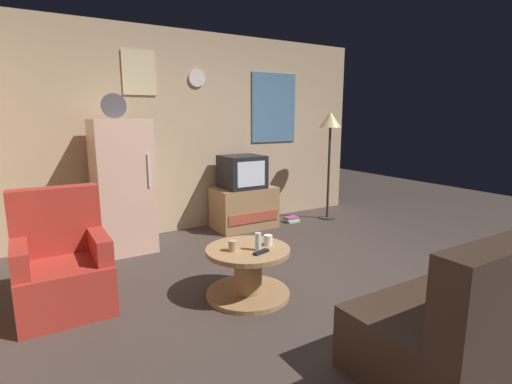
{
  "coord_description": "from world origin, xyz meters",
  "views": [
    {
      "loc": [
        -2.06,
        -2.5,
        1.53
      ],
      "look_at": [
        0.01,
        0.9,
        0.75
      ],
      "focal_mm": 27.18,
      "sensor_mm": 36.0,
      "label": 1
    }
  ],
  "objects_px": {
    "fridge": "(122,186)",
    "mug_ceramic_tan": "(233,246)",
    "standing_lamp": "(330,128)",
    "coffee_table": "(248,272)",
    "remote_control": "(261,252)",
    "armchair": "(62,267)",
    "mug_ceramic_white": "(268,240)",
    "couch": "(489,315)",
    "crt_tv": "(242,172)",
    "book_stack": "(291,220)",
    "tv_stand": "(244,208)",
    "wine_glass": "(258,242)"
  },
  "relations": [
    {
      "from": "fridge",
      "to": "book_stack",
      "type": "bearing_deg",
      "value": -0.97
    },
    {
      "from": "fridge",
      "to": "armchair",
      "type": "relative_size",
      "value": 1.84
    },
    {
      "from": "fridge",
      "to": "couch",
      "type": "bearing_deg",
      "value": -66.55
    },
    {
      "from": "crt_tv",
      "to": "book_stack",
      "type": "xyz_separation_m",
      "value": [
        0.76,
        -0.12,
        -0.75
      ]
    },
    {
      "from": "tv_stand",
      "to": "couch",
      "type": "distance_m",
      "value": 3.42
    },
    {
      "from": "wine_glass",
      "to": "couch",
      "type": "distance_m",
      "value": 1.69
    },
    {
      "from": "book_stack",
      "to": "crt_tv",
      "type": "bearing_deg",
      "value": 171.38
    },
    {
      "from": "fridge",
      "to": "mug_ceramic_tan",
      "type": "height_order",
      "value": "fridge"
    },
    {
      "from": "mug_ceramic_tan",
      "to": "armchair",
      "type": "distance_m",
      "value": 1.38
    },
    {
      "from": "fridge",
      "to": "mug_ceramic_white",
      "type": "xyz_separation_m",
      "value": [
        0.81,
        -1.79,
        -0.28
      ]
    },
    {
      "from": "mug_ceramic_white",
      "to": "couch",
      "type": "height_order",
      "value": "couch"
    },
    {
      "from": "couch",
      "to": "book_stack",
      "type": "bearing_deg",
      "value": 74.55
    },
    {
      "from": "armchair",
      "to": "book_stack",
      "type": "height_order",
      "value": "armchair"
    },
    {
      "from": "crt_tv",
      "to": "coffee_table",
      "type": "bearing_deg",
      "value": -117.9
    },
    {
      "from": "fridge",
      "to": "remote_control",
      "type": "bearing_deg",
      "value": -71.37
    },
    {
      "from": "crt_tv",
      "to": "remote_control",
      "type": "distance_m",
      "value": 2.25
    },
    {
      "from": "wine_glass",
      "to": "mug_ceramic_tan",
      "type": "relative_size",
      "value": 1.67
    },
    {
      "from": "mug_ceramic_white",
      "to": "crt_tv",
      "type": "bearing_deg",
      "value": 67.16
    },
    {
      "from": "crt_tv",
      "to": "fridge",
      "type": "bearing_deg",
      "value": -177.3
    },
    {
      "from": "fridge",
      "to": "mug_ceramic_tan",
      "type": "distance_m",
      "value": 1.85
    },
    {
      "from": "remote_control",
      "to": "armchair",
      "type": "distance_m",
      "value": 1.6
    },
    {
      "from": "fridge",
      "to": "mug_ceramic_white",
      "type": "distance_m",
      "value": 1.98
    },
    {
      "from": "coffee_table",
      "to": "wine_glass",
      "type": "xyz_separation_m",
      "value": [
        0.05,
        -0.09,
        0.29
      ]
    },
    {
      "from": "crt_tv",
      "to": "tv_stand",
      "type": "bearing_deg",
      "value": 1.77
    },
    {
      "from": "standing_lamp",
      "to": "armchair",
      "type": "distance_m",
      "value": 3.97
    },
    {
      "from": "standing_lamp",
      "to": "wine_glass",
      "type": "relative_size",
      "value": 10.6
    },
    {
      "from": "tv_stand",
      "to": "standing_lamp",
      "type": "bearing_deg",
      "value": -9.74
    },
    {
      "from": "standing_lamp",
      "to": "coffee_table",
      "type": "distance_m",
      "value": 3.06
    },
    {
      "from": "coffee_table",
      "to": "remote_control",
      "type": "relative_size",
      "value": 4.8
    },
    {
      "from": "standing_lamp",
      "to": "coffee_table",
      "type": "height_order",
      "value": "standing_lamp"
    },
    {
      "from": "crt_tv",
      "to": "remote_control",
      "type": "height_order",
      "value": "crt_tv"
    },
    {
      "from": "remote_control",
      "to": "standing_lamp",
      "type": "bearing_deg",
      "value": 23.09
    },
    {
      "from": "wine_glass",
      "to": "book_stack",
      "type": "bearing_deg",
      "value": 47.05
    },
    {
      "from": "coffee_table",
      "to": "mug_ceramic_tan",
      "type": "xyz_separation_m",
      "value": [
        -0.14,
        0.0,
        0.26
      ]
    },
    {
      "from": "couch",
      "to": "standing_lamp",
      "type": "bearing_deg",
      "value": 64.75
    },
    {
      "from": "wine_glass",
      "to": "couch",
      "type": "height_order",
      "value": "couch"
    },
    {
      "from": "coffee_table",
      "to": "mug_ceramic_tan",
      "type": "height_order",
      "value": "mug_ceramic_tan"
    },
    {
      "from": "tv_stand",
      "to": "mug_ceramic_white",
      "type": "xyz_separation_m",
      "value": [
        -0.82,
        -1.87,
        0.19
      ]
    },
    {
      "from": "standing_lamp",
      "to": "mug_ceramic_tan",
      "type": "distance_m",
      "value": 3.08
    },
    {
      "from": "fridge",
      "to": "couch",
      "type": "height_order",
      "value": "fridge"
    },
    {
      "from": "coffee_table",
      "to": "wine_glass",
      "type": "bearing_deg",
      "value": -60.17
    },
    {
      "from": "tv_stand",
      "to": "mug_ceramic_tan",
      "type": "xyz_separation_m",
      "value": [
        -1.15,
        -1.84,
        0.19
      ]
    },
    {
      "from": "coffee_table",
      "to": "armchair",
      "type": "xyz_separation_m",
      "value": [
        -1.37,
        0.61,
        0.12
      ]
    },
    {
      "from": "mug_ceramic_tan",
      "to": "remote_control",
      "type": "distance_m",
      "value": 0.24
    },
    {
      "from": "coffee_table",
      "to": "couch",
      "type": "height_order",
      "value": "couch"
    },
    {
      "from": "mug_ceramic_white",
      "to": "couch",
      "type": "bearing_deg",
      "value": -67.64
    },
    {
      "from": "tv_stand",
      "to": "mug_ceramic_tan",
      "type": "height_order",
      "value": "tv_stand"
    },
    {
      "from": "tv_stand",
      "to": "crt_tv",
      "type": "height_order",
      "value": "crt_tv"
    },
    {
      "from": "mug_ceramic_white",
      "to": "armchair",
      "type": "relative_size",
      "value": 0.09
    },
    {
      "from": "crt_tv",
      "to": "mug_ceramic_white",
      "type": "xyz_separation_m",
      "value": [
        -0.79,
        -1.87,
        -0.31
      ]
    }
  ]
}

